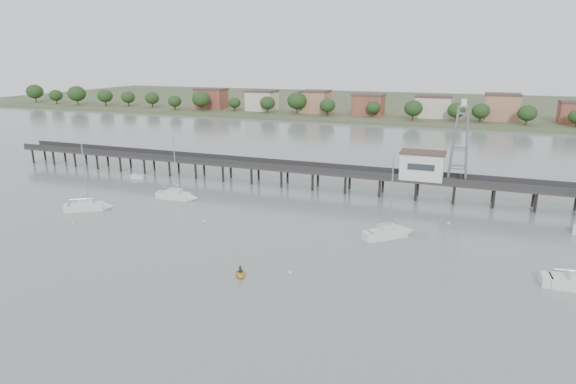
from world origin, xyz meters
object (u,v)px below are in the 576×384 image
Objects in this scene: lattice_tower at (460,145)px; sailboat_c at (394,232)px; sailboat_a at (93,206)px; yellow_dinghy at (240,276)px; pier at (300,169)px; sailboat_b at (181,196)px; white_tender at (138,177)px.

sailboat_c is at bearing -109.82° from lattice_tower.
yellow_dinghy is (37.01, -15.32, -0.64)m from sailboat_a.
lattice_tower is (31.50, 0.00, 7.31)m from pier.
sailboat_b is at bearing 11.42° from sailboat_a.
pier is at bearing -180.00° from lattice_tower.
white_tender is (-68.70, -6.03, -10.72)m from lattice_tower.
white_tender is at bearing -174.99° from lattice_tower.
sailboat_c is 42.36m from sailboat_b.
white_tender is 1.29× the size of yellow_dinghy.
pier is 37.84m from white_tender.
sailboat_a is (-61.40, -28.30, -10.46)m from lattice_tower.
sailboat_c is at bearing -44.17° from pier.
lattice_tower reaches higher than sailboat_c.
yellow_dinghy is at bearing -169.94° from sailboat_c.
lattice_tower is 1.19× the size of sailboat_b.
sailboat_b reaches higher than pier.
sailboat_a is at bearing -83.46° from white_tender.
pier reaches higher than white_tender.
sailboat_c is 62.77m from white_tender.
sailboat_b is 3.91× the size of white_tender.
pier is 44.35m from yellow_dinghy.
sailboat_a reaches higher than yellow_dinghy.
lattice_tower is at bearing 0.00° from pier.
sailboat_a is 23.43m from white_tender.
sailboat_c is 53.53m from sailboat_a.
yellow_dinghy is (25.76, -26.59, -0.64)m from sailboat_b.
lattice_tower is at bearing -8.89° from sailboat_a.
sailboat_a reaches higher than pier.
sailboat_b is at bearing -42.26° from white_tender.
sailboat_a is at bearing 143.85° from sailboat_c.
lattice_tower is at bearing 30.56° from yellow_dinghy.
sailboat_a is 40.06m from yellow_dinghy.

